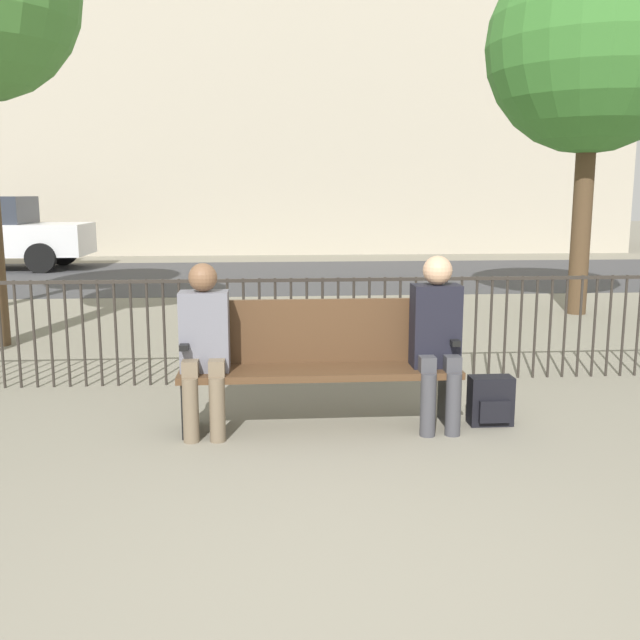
{
  "coord_description": "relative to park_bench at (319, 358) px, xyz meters",
  "views": [
    {
      "loc": [
        -0.38,
        -2.72,
        1.69
      ],
      "look_at": [
        0.0,
        2.24,
        0.8
      ],
      "focal_mm": 40.0,
      "sensor_mm": 36.0,
      "label": 1
    }
  ],
  "objects": [
    {
      "name": "backpack",
      "position": [
        1.26,
        -0.09,
        -0.32
      ],
      "size": [
        0.32,
        0.2,
        0.36
      ],
      "color": "black",
      "rests_on": "ground"
    },
    {
      "name": "seated_person_0",
      "position": [
        -0.81,
        -0.13,
        0.17
      ],
      "size": [
        0.34,
        0.39,
        1.21
      ],
      "color": "brown",
      "rests_on": "ground"
    },
    {
      "name": "park_bench",
      "position": [
        0.0,
        0.0,
        0.0
      ],
      "size": [
        2.0,
        0.45,
        0.92
      ],
      "color": "#4C331E",
      "rests_on": "ground"
    },
    {
      "name": "ground_plane",
      "position": [
        0.0,
        -2.32,
        -0.5
      ],
      "size": [
        80.0,
        80.0,
        0.0
      ],
      "primitive_type": "plane",
      "color": "gray"
    },
    {
      "name": "seated_person_1",
      "position": [
        0.83,
        -0.13,
        0.2
      ],
      "size": [
        0.34,
        0.39,
        1.25
      ],
      "color": "#3D3D42",
      "rests_on": "ground"
    },
    {
      "name": "fence_railing",
      "position": [
        -0.02,
        1.21,
        0.06
      ],
      "size": [
        9.01,
        0.03,
        0.95
      ],
      "color": "#2D2823",
      "rests_on": "ground"
    },
    {
      "name": "tree_0",
      "position": [
        4.01,
        4.65,
        3.1
      ],
      "size": [
        2.82,
        2.82,
        5.04
      ],
      "color": "#4C3823",
      "rests_on": "ground"
    },
    {
      "name": "street_surface",
      "position": [
        0.0,
        9.68,
        -0.5
      ],
      "size": [
        24.0,
        6.0,
        0.01
      ],
      "color": "#3D3D3F",
      "rests_on": "ground"
    }
  ]
}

